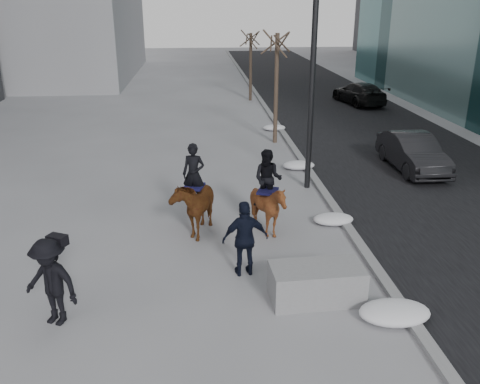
{
  "coord_description": "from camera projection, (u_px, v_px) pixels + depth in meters",
  "views": [
    {
      "loc": [
        -0.99,
        -10.15,
        5.79
      ],
      "look_at": [
        0.0,
        1.2,
        1.5
      ],
      "focal_mm": 38.0,
      "sensor_mm": 36.0,
      "label": 1
    }
  ],
  "objects": [
    {
      "name": "tree_far",
      "position": [
        251.0,
        64.0,
        30.91
      ],
      "size": [
        1.2,
        1.2,
        4.47
      ],
      "primitive_type": null,
      "color": "#3C2C23",
      "rests_on": "ground"
    },
    {
      "name": "mounted_right",
      "position": [
        268.0,
        202.0,
        13.16
      ],
      "size": [
        1.6,
        1.69,
        2.27
      ],
      "color": "#4F1E0F",
      "rests_on": "ground"
    },
    {
      "name": "camera_crew",
      "position": [
        51.0,
        282.0,
        9.46
      ],
      "size": [
        1.3,
        1.08,
        1.75
      ],
      "color": "black",
      "rests_on": "ground"
    },
    {
      "name": "road",
      "position": [
        387.0,
        147.0,
        21.47
      ],
      "size": [
        8.0,
        90.0,
        0.01
      ],
      "primitive_type": "cube",
      "color": "black",
      "rests_on": "ground"
    },
    {
      "name": "lamppost",
      "position": [
        316.0,
        30.0,
        14.99
      ],
      "size": [
        0.25,
        1.51,
        9.09
      ],
      "color": "black",
      "rests_on": "ground"
    },
    {
      "name": "car_near",
      "position": [
        413.0,
        152.0,
        18.39
      ],
      "size": [
        1.4,
        3.99,
        1.31
      ],
      "primitive_type": "imported",
      "rotation": [
        0.0,
        0.0,
        0.0
      ],
      "color": "black",
      "rests_on": "ground"
    },
    {
      "name": "planter",
      "position": [
        316.0,
        283.0,
        10.39
      ],
      "size": [
        1.92,
        1.03,
        0.75
      ],
      "primitive_type": "cube",
      "rotation": [
        0.0,
        0.0,
        0.05
      ],
      "color": "gray",
      "rests_on": "ground"
    },
    {
      "name": "ground",
      "position": [
        245.0,
        272.0,
        11.58
      ],
      "size": [
        120.0,
        120.0,
        0.0
      ],
      "primitive_type": "plane",
      "color": "gray",
      "rests_on": "ground"
    },
    {
      "name": "feeder",
      "position": [
        245.0,
        239.0,
        11.19
      ],
      "size": [
        1.07,
        0.92,
        1.75
      ],
      "color": "black",
      "rests_on": "ground"
    },
    {
      "name": "mounted_left",
      "position": [
        195.0,
        200.0,
        13.35
      ],
      "size": [
        1.31,
        2.0,
        2.37
      ],
      "color": "#4E1B0F",
      "rests_on": "ground"
    },
    {
      "name": "tree_near",
      "position": [
        276.0,
        84.0,
        21.32
      ],
      "size": [
        1.2,
        1.2,
        5.1
      ],
      "primitive_type": null,
      "color": "#372821",
      "rests_on": "ground"
    },
    {
      "name": "curb",
      "position": [
        293.0,
        148.0,
        21.13
      ],
      "size": [
        0.25,
        90.0,
        0.12
      ],
      "primitive_type": "cube",
      "color": "gray",
      "rests_on": "ground"
    },
    {
      "name": "snow_piles",
      "position": [
        322.0,
        201.0,
        15.27
      ],
      "size": [
        1.39,
        16.27,
        0.35
      ],
      "color": "silver",
      "rests_on": "ground"
    },
    {
      "name": "car_far",
      "position": [
        359.0,
        93.0,
        30.32
      ],
      "size": [
        2.53,
        4.69,
        1.29
      ],
      "primitive_type": "imported",
      "rotation": [
        0.0,
        0.0,
        3.31
      ],
      "color": "black",
      "rests_on": "ground"
    }
  ]
}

